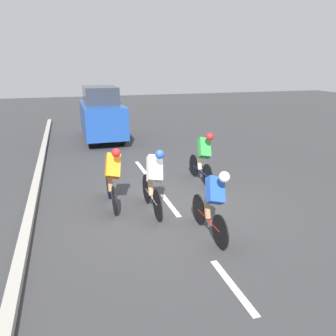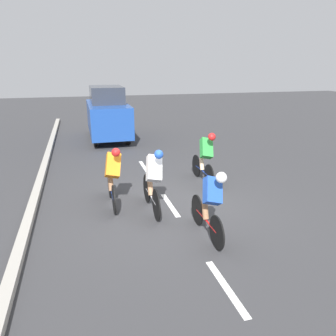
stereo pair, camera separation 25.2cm
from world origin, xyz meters
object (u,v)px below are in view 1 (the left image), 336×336
at_px(cyclist_green, 203,156).
at_px(support_car, 102,114).
at_px(cyclist_blue, 213,201).
at_px(cyclist_white, 154,180).
at_px(cyclist_orange, 112,176).

height_order(cyclist_green, support_car, support_car).
bearing_deg(cyclist_blue, support_car, -83.75).
bearing_deg(cyclist_blue, cyclist_green, -109.61).
height_order(cyclist_white, support_car, support_car).
bearing_deg(support_car, cyclist_white, 91.70).
height_order(cyclist_white, cyclist_orange, cyclist_white).
distance_m(cyclist_orange, cyclist_blue, 2.60).
height_order(cyclist_blue, cyclist_green, cyclist_green).
relative_size(cyclist_white, support_car, 0.43).
distance_m(cyclist_blue, support_car, 9.59).
bearing_deg(cyclist_white, cyclist_blue, 119.03).
distance_m(cyclist_white, support_car, 8.09).
xyz_separation_m(cyclist_orange, cyclist_green, (-2.71, -0.96, 0.01)).
relative_size(cyclist_orange, cyclist_green, 0.99).
height_order(cyclist_orange, cyclist_green, cyclist_green).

